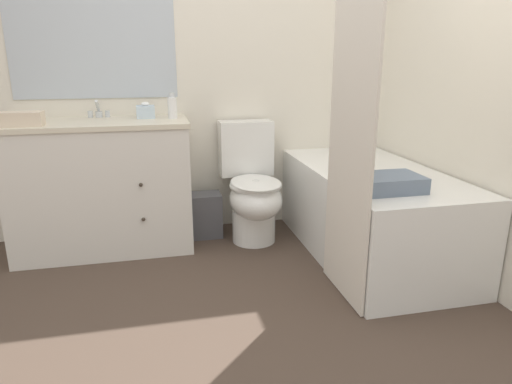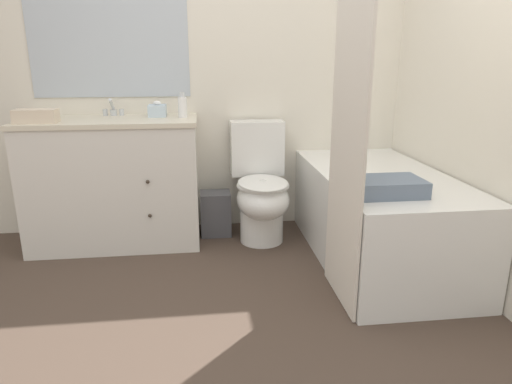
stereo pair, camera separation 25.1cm
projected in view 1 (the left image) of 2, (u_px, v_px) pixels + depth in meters
The scene contains 13 objects.
ground_plane at pixel (264, 353), 2.00m from camera, with size 14.00×14.00×0.00m, color #47382D.
wall_back at pixel (206, 57), 3.20m from camera, with size 8.00×0.06×2.50m.
wall_right at pixel (451, 57), 2.70m from camera, with size 0.05×2.64×2.50m.
vanity_cabinet at pixel (103, 185), 3.00m from camera, with size 1.14×0.56×0.86m.
sink_faucet at pixel (99, 112), 3.04m from camera, with size 0.14×0.12×0.12m.
toilet at pixel (252, 189), 3.17m from camera, with size 0.38×0.65×0.81m.
bathtub at pixel (370, 212), 2.95m from camera, with size 0.75×1.50×0.57m.
shower_curtain at pixel (353, 105), 2.22m from camera, with size 0.01×0.51×2.04m.
wastebasket at pixel (206, 215), 3.28m from camera, with size 0.22×0.18×0.32m.
tissue_box at pixel (146, 111), 3.03m from camera, with size 0.12×0.15×0.10m.
soap_dispenser at pixel (172, 107), 2.98m from camera, with size 0.06×0.06×0.17m.
hand_towel_folded at pixel (20, 119), 2.65m from camera, with size 0.25×0.13×0.08m.
bath_towel_folded at pixel (387, 183), 2.41m from camera, with size 0.35×0.25×0.08m.
Camera 1 is at (-0.42, -1.67, 1.24)m, focal length 32.00 mm.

